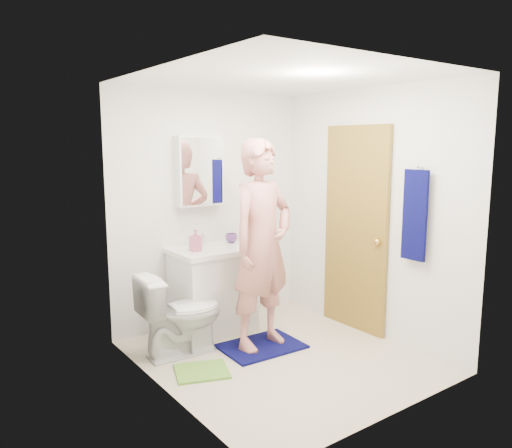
{
  "coord_description": "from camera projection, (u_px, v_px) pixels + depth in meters",
  "views": [
    {
      "loc": [
        -2.63,
        -3.25,
        1.87
      ],
      "look_at": [
        -0.1,
        0.25,
        1.17
      ],
      "focal_mm": 35.0,
      "sensor_mm": 36.0,
      "label": 1
    }
  ],
  "objects": [
    {
      "name": "ceiling",
      "position": [
        284.0,
        76.0,
        4.04
      ],
      "size": [
        2.2,
        2.4,
        0.02
      ],
      "primitive_type": "cube",
      "color": "white",
      "rests_on": "ground"
    },
    {
      "name": "wall_back",
      "position": [
        209.0,
        209.0,
        5.2
      ],
      "size": [
        2.2,
        0.02,
        2.4
      ],
      "primitive_type": "cube",
      "color": "silver",
      "rests_on": "ground"
    },
    {
      "name": "towel",
      "position": [
        415.0,
        215.0,
        4.37
      ],
      "size": [
        0.03,
        0.24,
        0.8
      ],
      "primitive_type": "cube",
      "color": "#070844",
      "rests_on": "wall_right"
    },
    {
      "name": "soap_dispenser",
      "position": [
        195.0,
        240.0,
        4.78
      ],
      "size": [
        0.1,
        0.1,
        0.21
      ],
      "primitive_type": "imported",
      "rotation": [
        0.0,
        0.0,
        -0.05
      ],
      "color": "#CC5F7D",
      "rests_on": "countertop"
    },
    {
      "name": "wall_right",
      "position": [
        371.0,
        213.0,
        4.88
      ],
      "size": [
        0.02,
        2.4,
        2.4
      ],
      "primitive_type": "cube",
      "color": "silver",
      "rests_on": "ground"
    },
    {
      "name": "door",
      "position": [
        355.0,
        229.0,
        5.0
      ],
      "size": [
        0.05,
        0.8,
        2.05
      ],
      "primitive_type": "cube",
      "color": "olive",
      "rests_on": "ground"
    },
    {
      "name": "medicine_cabinet",
      "position": [
        199.0,
        171.0,
        4.99
      ],
      "size": [
        0.5,
        0.12,
        0.7
      ],
      "primitive_type": "cube",
      "color": "white",
      "rests_on": "wall_back"
    },
    {
      "name": "toothbrush_cup",
      "position": [
        231.0,
        238.0,
        5.19
      ],
      "size": [
        0.14,
        0.14,
        0.09
      ],
      "primitive_type": "imported",
      "rotation": [
        0.0,
        0.0,
        0.16
      ],
      "color": "#5E3A80",
      "rests_on": "countertop"
    },
    {
      "name": "toilet",
      "position": [
        181.0,
        313.0,
        4.44
      ],
      "size": [
        0.76,
        0.46,
        0.75
      ],
      "primitive_type": "imported",
      "rotation": [
        0.0,
        0.0,
        1.51
      ],
      "color": "white",
      "rests_on": "floor"
    },
    {
      "name": "mirror_panel",
      "position": [
        203.0,
        171.0,
        4.94
      ],
      "size": [
        0.46,
        0.01,
        0.66
      ],
      "primitive_type": "cube",
      "color": "white",
      "rests_on": "wall_back"
    },
    {
      "name": "wall_left",
      "position": [
        162.0,
        238.0,
        3.59
      ],
      "size": [
        0.02,
        2.4,
        2.4
      ],
      "primitive_type": "cube",
      "color": "silver",
      "rests_on": "ground"
    },
    {
      "name": "faucet",
      "position": [
        203.0,
        239.0,
        5.07
      ],
      "size": [
        0.03,
        0.03,
        0.12
      ],
      "primitive_type": "cylinder",
      "color": "silver",
      "rests_on": "countertop"
    },
    {
      "name": "green_rug",
      "position": [
        202.0,
        371.0,
        4.12
      ],
      "size": [
        0.53,
        0.49,
        0.02
      ],
      "primitive_type": "cube",
      "rotation": [
        0.0,
        0.0,
        -0.36
      ],
      "color": "#6BAA38",
      "rests_on": "floor"
    },
    {
      "name": "towel_hook",
      "position": [
        420.0,
        167.0,
        4.32
      ],
      "size": [
        0.06,
        0.02,
        0.02
      ],
      "primitive_type": "cylinder",
      "rotation": [
        0.0,
        1.57,
        0.0
      ],
      "color": "silver",
      "rests_on": "wall_right"
    },
    {
      "name": "bath_mat",
      "position": [
        261.0,
        346.0,
        4.63
      ],
      "size": [
        0.76,
        0.56,
        0.02
      ],
      "primitive_type": "cube",
      "rotation": [
        0.0,
        0.0,
        -0.05
      ],
      "color": "#070844",
      "rests_on": "floor"
    },
    {
      "name": "man",
      "position": [
        262.0,
        245.0,
        4.5
      ],
      "size": [
        0.76,
        0.56,
        1.9
      ],
      "primitive_type": "imported",
      "rotation": [
        0.0,
        0.0,
        0.16
      ],
      "color": "tan",
      "rests_on": "bath_mat"
    },
    {
      "name": "wall_front",
      "position": [
        398.0,
        247.0,
        3.27
      ],
      "size": [
        2.2,
        0.02,
        2.4
      ],
      "primitive_type": "cube",
      "color": "silver",
      "rests_on": "ground"
    },
    {
      "name": "door_knob",
      "position": [
        377.0,
        242.0,
        4.73
      ],
      "size": [
        0.07,
        0.07,
        0.07
      ],
      "primitive_type": "sphere",
      "color": "gold",
      "rests_on": "door"
    },
    {
      "name": "vanity_cabinet",
      "position": [
        213.0,
        292.0,
        5.0
      ],
      "size": [
        0.75,
        0.55,
        0.8
      ],
      "primitive_type": "cube",
      "color": "white",
      "rests_on": "floor"
    },
    {
      "name": "floor",
      "position": [
        281.0,
        358.0,
        4.43
      ],
      "size": [
        2.2,
        2.4,
        0.02
      ],
      "primitive_type": "cube",
      "color": "beige",
      "rests_on": "ground"
    },
    {
      "name": "sink_basin",
      "position": [
        212.0,
        249.0,
        4.93
      ],
      "size": [
        0.4,
        0.4,
        0.03
      ],
      "primitive_type": "cylinder",
      "color": "white",
      "rests_on": "countertop"
    },
    {
      "name": "countertop",
      "position": [
        212.0,
        250.0,
        4.94
      ],
      "size": [
        0.79,
        0.59,
        0.05
      ],
      "primitive_type": "cube",
      "color": "white",
      "rests_on": "vanity_cabinet"
    }
  ]
}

